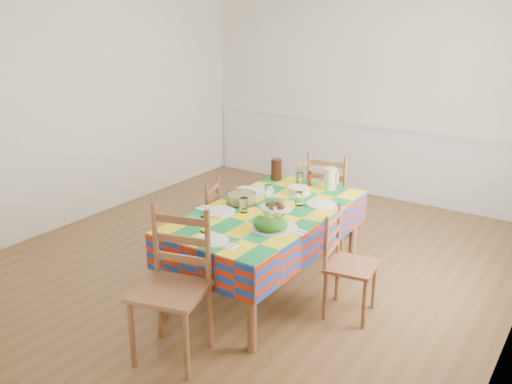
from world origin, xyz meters
TOP-DOWN VIEW (x-y plane):
  - room at (0.00, 0.00)m, footprint 4.58×5.08m
  - wainscot at (0.00, 2.48)m, footprint 4.41×0.06m
  - dining_table at (0.37, -0.34)m, footprint 0.99×1.83m
  - setting_near_head at (0.34, -1.06)m, footprint 0.40×0.26m
  - setting_left_near at (0.13, -0.57)m, footprint 0.47×0.28m
  - setting_left_far at (0.12, -0.03)m, footprint 0.48×0.29m
  - setting_right_near at (0.63, -0.57)m, footprint 0.45×0.26m
  - setting_right_far at (0.64, -0.03)m, footprint 0.46×0.26m
  - meat_platter at (0.42, -0.29)m, footprint 0.29×0.21m
  - salad_platter at (0.62, -0.68)m, footprint 0.29×0.29m
  - pasta_bowl at (0.10, -0.34)m, footprint 0.25×0.25m
  - cake at (0.38, 0.16)m, footprint 0.23×0.23m
  - serving_utensils at (0.53, -0.42)m, footprint 0.12×0.26m
  - flower_vase at (0.26, 0.38)m, footprint 0.14×0.12m
  - hot_sauce at (0.35, 0.43)m, footprint 0.03×0.03m
  - green_pitcher at (0.55, 0.43)m, footprint 0.12×0.12m
  - tea_pitcher at (-0.01, 0.40)m, footprint 0.10×0.10m
  - name_card at (0.40, -1.21)m, footprint 0.08×0.02m
  - chair_near at (0.36, -1.49)m, footprint 0.56×0.54m
  - chair_far at (0.38, 0.81)m, footprint 0.48×0.46m
  - chair_left at (-0.36, -0.33)m, footprint 0.46×0.47m
  - chair_right at (1.11, -0.35)m, footprint 0.41×0.43m

SIDE VIEW (x-z plane):
  - chair_left at x=-0.36m, z-range -0.01..0.84m
  - chair_right at x=1.11m, z-range -0.01..0.84m
  - chair_far at x=0.38m, z-range -0.01..0.96m
  - wainscot at x=0.00m, z-range 0.03..0.95m
  - chair_near at x=0.36m, z-range -0.01..1.03m
  - dining_table at x=0.37m, z-range 0.28..0.99m
  - serving_utensils at x=0.53m, z-range 0.71..0.72m
  - name_card at x=0.40m, z-range 0.71..0.73m
  - meat_platter at x=0.42m, z-range 0.71..0.76m
  - setting_right_near at x=0.63m, z-range 0.68..0.80m
  - setting_right_far at x=0.64m, z-range 0.68..0.80m
  - setting_near_head at x=0.34m, z-range 0.68..0.80m
  - setting_left_near at x=0.13m, z-range 0.68..0.80m
  - setting_left_far at x=0.12m, z-range 0.68..0.80m
  - cake at x=0.38m, z-range 0.71..0.77m
  - pasta_bowl at x=0.10m, z-range 0.71..0.80m
  - salad_platter at x=0.62m, z-range 0.70..0.82m
  - hot_sauce at x=0.35m, z-range 0.71..0.85m
  - flower_vase at x=0.26m, z-range 0.69..0.93m
  - green_pitcher at x=0.55m, z-range 0.71..0.91m
  - tea_pitcher at x=-0.01m, z-range 0.71..0.92m
  - room at x=0.00m, z-range -0.04..2.74m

